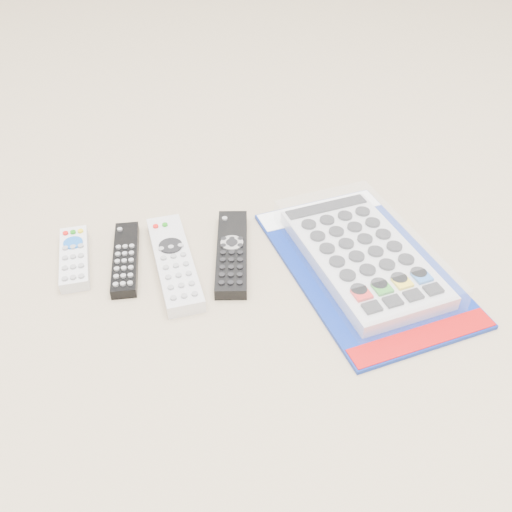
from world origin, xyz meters
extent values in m
plane|color=tan|center=(0.00, 0.00, 0.00)|extent=(5.00, 5.00, 0.00)
cube|color=silver|center=(-0.23, 0.04, 0.01)|extent=(0.05, 0.14, 0.02)
cylinder|color=#1754B1|center=(-0.23, 0.07, 0.02)|extent=(0.03, 0.03, 0.00)
cube|color=black|center=(-0.15, 0.03, 0.01)|extent=(0.04, 0.17, 0.02)
cube|color=silver|center=(-0.08, 0.00, 0.01)|extent=(0.08, 0.22, 0.02)
cylinder|color=black|center=(-0.08, 0.03, 0.02)|extent=(0.04, 0.04, 0.00)
cube|color=black|center=(0.01, 0.01, 0.01)|extent=(0.08, 0.20, 0.02)
cylinder|color=#BCBCC0|center=(0.01, 0.02, 0.02)|extent=(0.04, 0.04, 0.00)
cube|color=navy|center=(0.21, -0.05, 0.00)|extent=(0.28, 0.40, 0.01)
cube|color=white|center=(0.18, 0.10, 0.01)|extent=(0.22, 0.09, 0.00)
cube|color=#A30B0D|center=(0.24, -0.21, 0.01)|extent=(0.22, 0.08, 0.00)
cube|color=silver|center=(0.21, -0.04, 0.02)|extent=(0.20, 0.30, 0.02)
cube|color=white|center=(0.21, -0.04, 0.03)|extent=(0.22, 0.32, 0.04)
camera|label=1|loc=(-0.07, -0.67, 0.58)|focal=40.00mm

